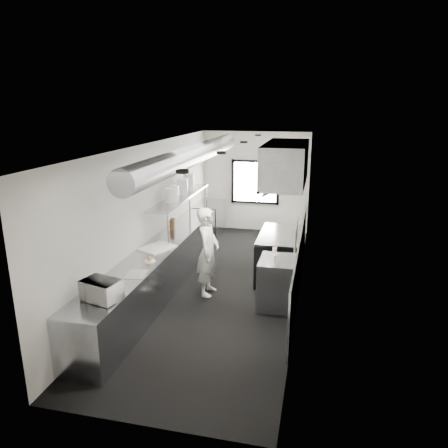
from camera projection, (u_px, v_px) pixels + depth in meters
The scene contains 35 objects.
floor at pixel (223, 285), 8.56m from camera, with size 3.00×8.00×0.01m, color black.
ceiling at pixel (223, 145), 7.79m from camera, with size 3.00×8.00×0.01m, color beige.
wall_back at pixel (255, 182), 11.93m from camera, with size 3.00×0.02×2.80m, color silver.
wall_front at pixel (138, 315), 4.43m from camera, with size 3.00×0.02×2.80m, color silver.
wall_left at pixel (151, 214), 8.50m from camera, with size 0.02×8.00×2.80m, color silver.
wall_right at pixel (302, 223), 7.86m from camera, with size 0.02×8.00×2.80m, color silver.
wall_cladding at pixel (299, 260), 8.38m from camera, with size 0.03×5.50×1.10m, color #969AA3.
hvac_duct at pixel (194, 155), 8.39m from camera, with size 0.40×0.40×6.40m, color #9799A0.
service_window at pixel (255, 182), 11.89m from camera, with size 1.36×0.05×1.25m.
exhaust_hood at pixel (286, 164), 8.33m from camera, with size 0.81×2.20×0.88m.
prep_counter at pixel (160, 268), 8.22m from camera, with size 0.70×6.00×0.90m, color #969AA3.
pass_shelf at pixel (181, 197), 9.33m from camera, with size 0.45×3.00×0.68m.
range at pixel (279, 255), 8.87m from camera, with size 0.88×1.60×0.94m.
bottle_station at pixel (277, 283), 7.54m from camera, with size 0.65×0.80×0.90m, color #969AA3.
far_work_table at pixel (209, 219), 11.69m from camera, with size 0.70×1.20×0.90m, color #969AA3.
notice_sheet_a at pixel (297, 231), 6.68m from camera, with size 0.02×0.28×0.38m, color beige.
notice_sheet_b at pixel (295, 240), 6.37m from camera, with size 0.02×0.28×0.38m, color beige.
line_cook at pixel (208, 252), 7.96m from camera, with size 0.62×0.41×1.70m, color silver.
microwave at pixel (101, 290), 5.86m from camera, with size 0.49×0.37×0.29m, color silver.
deli_tub_a at pixel (88, 293), 5.98m from camera, with size 0.13×0.13×0.10m, color beige.
deli_tub_b at pixel (94, 290), 6.11m from camera, with size 0.13×0.13×0.09m, color beige.
newspaper at pixel (136, 274), 6.76m from camera, with size 0.30×0.38×0.01m, color silver.
small_plate at pixel (150, 261), 7.32m from camera, with size 0.18×0.18×0.02m, color white.
pastry at pixel (150, 258), 7.30m from camera, with size 0.09×0.09×0.09m, color tan.
cutting_board at pixel (157, 248), 8.00m from camera, with size 0.47×0.63×0.02m, color white.
knife_block at pixel (172, 224), 9.17m from camera, with size 0.09×0.21×0.23m, color brown.
plate_stack_a at pixel (171, 195), 8.70m from camera, with size 0.25×0.25×0.29m, color white.
plate_stack_b at pixel (173, 193), 8.89m from camera, with size 0.24×0.24×0.31m, color white.
plate_stack_c at pixel (183, 186), 9.47m from camera, with size 0.24×0.24×0.34m, color white.
plate_stack_d at pixel (189, 182), 9.89m from camera, with size 0.25×0.25×0.39m, color white.
squeeze_bottle_a at pixel (275, 260), 7.09m from camera, with size 0.07×0.07×0.20m, color white.
squeeze_bottle_b at pixel (277, 258), 7.28m from camera, with size 0.05×0.05×0.16m, color white.
squeeze_bottle_c at pixel (274, 254), 7.41m from camera, with size 0.07×0.07×0.20m, color white.
squeeze_bottle_d at pixel (274, 252), 7.53m from camera, with size 0.06×0.06×0.18m, color white.
squeeze_bottle_e at pixel (275, 250), 7.65m from camera, with size 0.05×0.05×0.16m, color white.
Camera 1 is at (1.78, -7.69, 3.54)m, focal length 33.93 mm.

